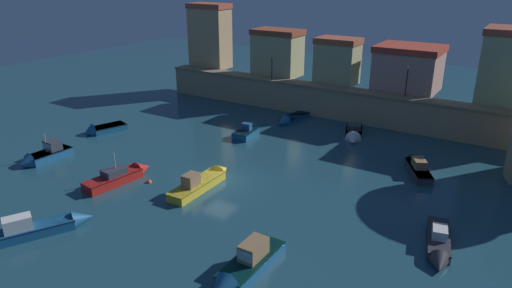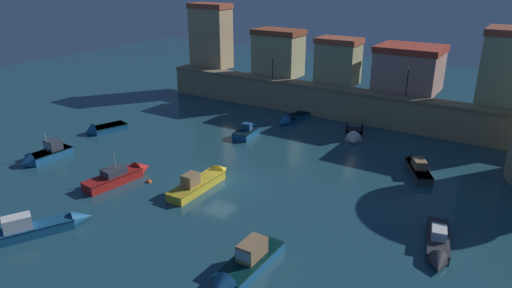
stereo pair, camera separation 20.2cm
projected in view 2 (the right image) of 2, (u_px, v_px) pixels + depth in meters
The scene contains 17 objects.
ground_plane at pixel (219, 183), 38.74m from camera, with size 126.70×126.70×0.00m, color #1E4756.
quay_wall at pixel (329, 101), 55.57m from camera, with size 46.37×2.43×3.71m.
old_town_backdrop at pixel (370, 58), 54.66m from camera, with size 45.70×6.19×8.90m.
quay_lamp_0 at pixel (273, 63), 58.13m from camera, with size 0.32×0.32×3.01m.
quay_lamp_1 at pixel (408, 77), 49.59m from camera, with size 0.32×0.32×3.40m.
moored_boat_1 at pixel (249, 131), 49.74m from camera, with size 2.12×4.32×1.91m.
moored_boat_2 at pixel (292, 119), 54.38m from camera, with size 1.99×6.69×1.47m.
moored_boat_4 at pixel (203, 181), 38.05m from camera, with size 1.77×7.27×2.09m.
moored_boat_5 at pixel (438, 246), 29.25m from camera, with size 2.62×6.24×1.58m.
moored_boat_6 at pixel (416, 166), 40.83m from camera, with size 3.96×5.85×1.71m.
moored_boat_7 at pixel (122, 175), 38.98m from camera, with size 2.35×6.44×3.04m.
moored_boat_8 at pixel (44, 155), 42.95m from camera, with size 1.95×5.06×3.00m.
moored_boat_9 at pixel (354, 134), 49.00m from camera, with size 3.51×6.01×1.66m.
moored_boat_10 at pixel (242, 268), 26.86m from camera, with size 1.81×6.57×2.22m.
moored_boat_11 at pixel (39, 227), 31.16m from camera, with size 4.51×7.13×1.94m.
moored_boat_12 at pixel (102, 129), 50.53m from camera, with size 3.13×4.91×1.73m.
mooring_buoy_0 at pixel (149, 182), 38.82m from camera, with size 0.48×0.48×0.48m, color #EA4C19.
Camera 2 is at (21.41, -27.90, 16.86)m, focal length 32.32 mm.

